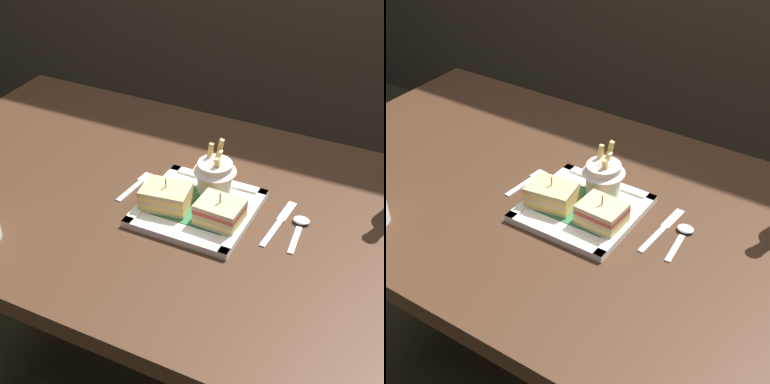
% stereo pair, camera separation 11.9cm
% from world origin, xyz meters
% --- Properties ---
extents(dining_table, '(1.40, 0.78, 0.75)m').
position_xyz_m(dining_table, '(0.00, 0.00, 0.64)').
color(dining_table, '#3E2617').
rests_on(dining_table, ground_plane).
extents(square_plate, '(0.23, 0.23, 0.02)m').
position_xyz_m(square_plate, '(0.03, -0.01, 0.76)').
color(square_plate, white).
rests_on(square_plate, dining_table).
extents(sandwich_half_left, '(0.11, 0.09, 0.07)m').
position_xyz_m(sandwich_half_left, '(-0.03, -0.04, 0.79)').
color(sandwich_half_left, tan).
rests_on(sandwich_half_left, square_plate).
extents(sandwich_half_right, '(0.09, 0.08, 0.07)m').
position_xyz_m(sandwich_half_right, '(0.09, -0.04, 0.79)').
color(sandwich_half_right, tan).
rests_on(sandwich_half_right, square_plate).
extents(fries_cup, '(0.09, 0.09, 0.12)m').
position_xyz_m(fries_cup, '(0.04, 0.06, 0.81)').
color(fries_cup, silver).
rests_on(fries_cup, square_plate).
extents(fork, '(0.03, 0.12, 0.00)m').
position_xyz_m(fork, '(-0.13, 0.01, 0.76)').
color(fork, silver).
rests_on(fork, dining_table).
extents(knife, '(0.03, 0.16, 0.00)m').
position_xyz_m(knife, '(0.20, 0.03, 0.76)').
color(knife, silver).
rests_on(knife, dining_table).
extents(spoon, '(0.03, 0.12, 0.01)m').
position_xyz_m(spoon, '(0.24, 0.03, 0.76)').
color(spoon, silver).
rests_on(spoon, dining_table).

